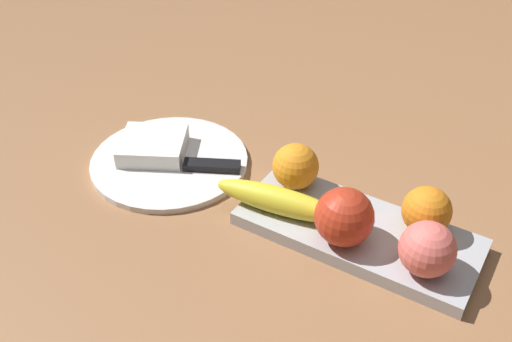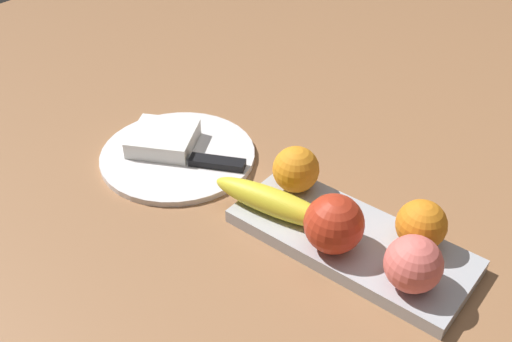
# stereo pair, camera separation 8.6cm
# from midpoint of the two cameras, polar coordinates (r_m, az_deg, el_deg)

# --- Properties ---
(ground_plane) EXTENTS (2.40, 2.40, 0.00)m
(ground_plane) POSITION_cam_midpoint_polar(r_m,az_deg,el_deg) (0.83, 14.34, -7.51)
(ground_plane) COLOR #976642
(fruit_tray) EXTENTS (0.33, 0.14, 0.02)m
(fruit_tray) POSITION_cam_midpoint_polar(r_m,az_deg,el_deg) (0.83, 12.09, -6.67)
(fruit_tray) COLOR #B2B5BC
(fruit_tray) RESTS_ON ground_plane
(apple) EXTENTS (0.08, 0.08, 0.08)m
(apple) POSITION_cam_midpoint_polar(r_m,az_deg,el_deg) (0.77, 10.73, -5.17)
(apple) COLOR red
(apple) RESTS_ON fruit_tray
(banana) EXTENTS (0.19, 0.06, 0.04)m
(banana) POSITION_cam_midpoint_polar(r_m,az_deg,el_deg) (0.82, 4.68, -3.13)
(banana) COLOR yellow
(banana) RESTS_ON fruit_tray
(orange_near_apple) EXTENTS (0.07, 0.07, 0.07)m
(orange_near_apple) POSITION_cam_midpoint_polar(r_m,az_deg,el_deg) (0.81, 18.67, -5.06)
(orange_near_apple) COLOR orange
(orange_near_apple) RESTS_ON fruit_tray
(orange_near_banana) EXTENTS (0.07, 0.07, 0.07)m
(orange_near_banana) POSITION_cam_midpoint_polar(r_m,az_deg,el_deg) (0.86, 6.73, 0.05)
(orange_near_banana) COLOR orange
(orange_near_banana) RESTS_ON fruit_tray
(peach) EXTENTS (0.07, 0.07, 0.07)m
(peach) POSITION_cam_midpoint_polar(r_m,az_deg,el_deg) (0.75, 18.22, -8.68)
(peach) COLOR #EA6B63
(peach) RESTS_ON fruit_tray
(dinner_plate) EXTENTS (0.25, 0.25, 0.01)m
(dinner_plate) POSITION_cam_midpoint_polar(r_m,az_deg,el_deg) (0.97, -5.08, 1.45)
(dinner_plate) COLOR white
(dinner_plate) RESTS_ON ground_plane
(folded_napkin) EXTENTS (0.14, 0.13, 0.03)m
(folded_napkin) POSITION_cam_midpoint_polar(r_m,az_deg,el_deg) (0.98, -6.50, 3.03)
(folded_napkin) COLOR white
(folded_napkin) RESTS_ON dinner_plate
(knife) EXTENTS (0.17, 0.10, 0.01)m
(knife) POSITION_cam_midpoint_polar(r_m,az_deg,el_deg) (0.94, -1.89, 0.92)
(knife) COLOR silver
(knife) RESTS_ON dinner_plate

